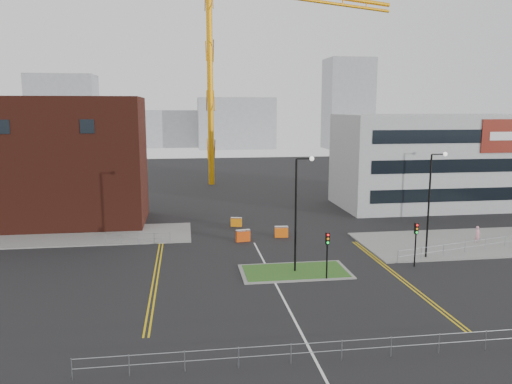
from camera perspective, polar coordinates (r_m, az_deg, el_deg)
The scene contains 28 objects.
ground at distance 32.37m, azimuth 4.08°, elevation -13.79°, with size 200.00×200.00×0.00m, color black.
pavement_left at distance 54.31m, azimuth -22.46°, elevation -4.75°, with size 28.00×8.00×0.12m, color slate.
pavement_right at distance 53.12m, azimuth 24.61°, elevation -5.21°, with size 24.00×10.00×0.12m, color slate.
island_kerb at distance 40.06m, azimuth 4.47°, elevation -9.06°, with size 8.60×4.60×0.08m, color slate.
grass_island at distance 40.05m, azimuth 4.47°, elevation -9.03°, with size 8.00×4.00×0.12m, color #224F1A.
brick_building at distance 59.67m, azimuth -24.26°, elevation 3.00°, with size 24.20×10.07×14.24m.
office_block at distance 69.41m, azimuth 19.77°, elevation 3.39°, with size 25.00×12.20×12.00m.
tower_crane at distance 87.83m, azimuth -1.74°, elevation 18.01°, with size 49.08×21.88×37.14m.
streetlamp_island at distance 38.73m, azimuth 4.89°, elevation -1.48°, with size 1.46×0.36×9.18m.
streetlamp_right_near at distance 44.76m, azimuth 19.44°, elevation -0.50°, with size 1.46×0.36×9.18m.
traffic_light_island at distance 37.93m, azimuth 8.16°, elevation -6.21°, with size 0.28×0.33×3.65m.
traffic_light_right at distance 42.59m, azimuth 17.82°, elevation -4.82°, with size 0.28×0.33×3.65m.
railing_front at distance 26.76m, azimuth 6.95°, elevation -17.25°, with size 24.05×0.05×1.10m.
railing_left at distance 48.76m, azimuth -13.34°, elevation -5.02°, with size 6.05×0.05×1.10m.
railing_right at distance 50.12m, azimuth 24.75°, elevation -5.22°, with size 19.05×5.05×1.10m.
centre_line at distance 34.17m, azimuth 3.36°, elevation -12.47°, with size 0.15×30.00×0.01m, color silver.
yellow_left_a at distance 41.15m, azimuth -11.47°, elevation -8.76°, with size 0.12×24.00×0.01m, color gold.
yellow_left_b at distance 41.13m, azimuth -11.05°, elevation -8.76°, with size 0.12×24.00×0.01m, color gold.
yellow_right_a at distance 40.55m, azimuth 15.64°, elevation -9.21°, with size 0.12×20.00×0.01m, color gold.
yellow_right_b at distance 40.67m, azimuth 16.03°, elevation -9.18°, with size 0.12×20.00×0.01m, color gold.
skyline_a at distance 152.76m, azimuth -21.09°, elevation 8.29°, with size 18.00×12.00×22.00m, color gray.
skyline_b at distance 159.93m, azimuth -2.29°, elevation 7.87°, with size 24.00×12.00×16.00m, color gray.
skyline_c at distance 162.37m, azimuth 10.46°, elevation 9.87°, with size 14.00×12.00×28.00m, color gray.
skyline_d at distance 169.16m, azimuth -8.76°, elevation 7.19°, with size 30.00×12.00×12.00m, color gray.
pedestrian at distance 52.41m, azimuth 23.99°, elevation -4.48°, with size 0.61×0.40×1.67m, color pink.
barrier_left at distance 54.69m, azimuth -2.27°, elevation -3.39°, with size 1.25×0.70×1.00m.
barrier_mid at distance 50.22m, azimuth 2.91°, elevation -4.50°, with size 1.36×0.53×1.12m.
barrier_right at distance 48.61m, azimuth -1.50°, elevation -4.95°, with size 1.43×0.68×1.16m.
Camera 1 is at (-6.42, -29.01, 12.85)m, focal length 35.00 mm.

